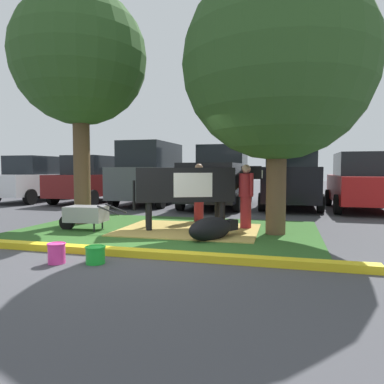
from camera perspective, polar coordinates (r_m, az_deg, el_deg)
The scene contains 19 objects.
ground_plane at distance 6.54m, azimuth -8.51°, elevation -9.20°, with size 80.00×80.00×0.00m, color #424247.
grass_island at distance 8.47m, azimuth -4.19°, elevation -6.14°, with size 6.92×4.60×0.02m, color #2D5B23.
curb_yellow at distance 6.25m, azimuth -11.71°, elevation -9.29°, with size 8.12×0.24×0.12m, color yellow.
hay_bedding at distance 8.43m, azimuth -0.53°, elevation -6.07°, with size 3.20×2.40×0.04m, color tan.
shade_tree_left at distance 10.28m, azimuth -17.44°, elevation 19.55°, with size 3.45×3.45×6.06m.
shade_tree_right at distance 8.38m, azimuth 13.52°, elevation 19.11°, with size 4.13×4.13×5.78m.
cow_holstein at distance 8.57m, azimuth -0.46°, elevation 1.14°, with size 2.98×1.65×1.53m.
calf_lying at distance 7.32m, azimuth 3.13°, elevation -5.88°, with size 1.00×1.27×0.48m.
person_handler at distance 9.75m, azimuth 1.09°, elevation 0.16°, with size 0.48×0.34×1.60m.
person_visitor_near at distance 8.63m, azimuth 8.58°, elevation -0.47°, with size 0.39×0.42×1.56m.
wheelbarrow at distance 8.81m, azimuth -16.63°, elevation -3.43°, with size 1.61×0.67×0.63m.
bucket_pink at distance 5.97m, azimuth -20.76°, elevation -9.03°, with size 0.28×0.28×0.32m.
bucket_green at distance 5.78m, azimuth -15.14°, elevation -9.58°, with size 0.32×0.32×0.27m.
hatchback_white at distance 17.59m, azimuth -23.72°, elevation 1.85°, with size 2.03×4.41×2.02m.
sedan_silver at distance 16.22m, azimuth -15.76°, elevation 1.89°, with size 2.03×4.41×2.02m.
suv_dark_grey at distance 14.82m, azimuth -6.47°, elevation 2.95°, with size 2.14×4.61×2.52m.
pickup_truck_black at distance 14.05m, azimuth 4.27°, elevation 2.29°, with size 2.24×5.41×2.42m.
suv_black at distance 13.91m, azimuth 15.49°, elevation 2.80°, with size 2.14×4.61×2.52m.
sedan_red at distance 13.86m, azimuth 25.24°, elevation 1.40°, with size 2.03×4.41×2.02m.
Camera 1 is at (2.56, -5.84, 1.46)m, focal length 33.49 mm.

